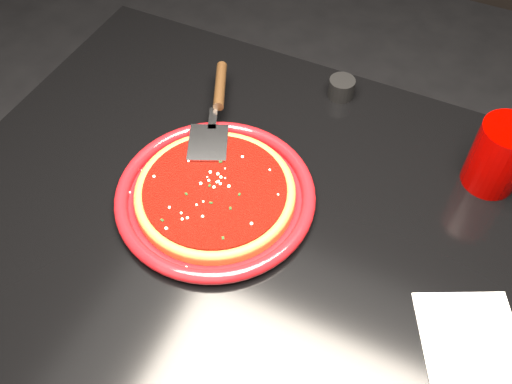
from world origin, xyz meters
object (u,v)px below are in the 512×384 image
ramekin (341,88)px  table (288,332)px  pizza_server (216,111)px  cup (499,156)px  plate (215,195)px

ramekin → table: bearing=-81.4°
pizza_server → cup: 0.49m
table → pizza_server: 0.50m
pizza_server → plate: bearing=-87.0°
cup → ramekin: size_ratio=2.52×
table → cup: cup is taller
table → plate: plate is taller
cup → table: bearing=-136.4°
ramekin → cup: bearing=-17.2°
table → ramekin: 0.52m
table → plate: bearing=179.5°
pizza_server → ramekin: (0.18, 0.18, -0.02)m
cup → pizza_server: bearing=-169.7°
plate → ramekin: bearing=73.4°
plate → table: bearing=-0.5°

